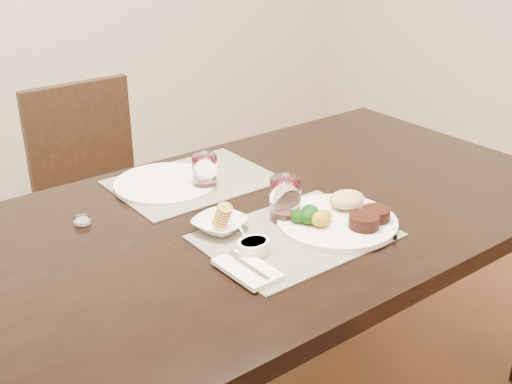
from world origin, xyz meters
TOP-DOWN VIEW (x-y plane):
  - dining_table at (0.00, 0.00)m, footprint 2.00×1.00m
  - chair_far at (0.00, 0.93)m, footprint 0.42×0.42m
  - placemat_near at (0.06, -0.17)m, footprint 0.46×0.34m
  - placemat_far at (0.04, 0.28)m, footprint 0.46×0.34m
  - dinner_plate at (0.20, -0.19)m, footprint 0.31×0.31m
  - napkin_fork at (-0.14, -0.23)m, footprint 0.09×0.16m
  - steak_knife at (0.26, -0.26)m, footprint 0.09×0.24m
  - cracker_bowl at (-0.07, -0.03)m, footprint 0.16×0.16m
  - sauce_ramekin at (-0.08, -0.17)m, footprint 0.08×0.13m
  - wine_glass_near at (0.10, -0.08)m, footprint 0.08×0.08m
  - far_plate at (-0.04, 0.30)m, footprint 0.30×0.30m
  - wine_glass_far at (0.04, 0.22)m, footprint 0.07×0.07m
  - salt_cellar at (-0.34, 0.23)m, footprint 0.04×0.04m

SIDE VIEW (x-z plane):
  - chair_far at x=0.00m, z-range 0.05..0.95m
  - dining_table at x=0.00m, z-range 0.29..1.04m
  - placemat_near at x=0.06m, z-range 0.75..0.75m
  - placemat_far at x=0.04m, z-range 0.75..0.75m
  - salt_cellar at x=-0.34m, z-range 0.75..0.77m
  - steak_knife at x=0.26m, z-range 0.75..0.77m
  - napkin_fork at x=-0.14m, z-range 0.75..0.77m
  - far_plate at x=-0.04m, z-range 0.75..0.77m
  - dinner_plate at x=0.20m, z-range 0.74..0.80m
  - cracker_bowl at x=-0.07m, z-range 0.74..0.80m
  - sauce_ramekin at x=-0.08m, z-range 0.74..0.81m
  - wine_glass_far at x=0.04m, z-range 0.75..0.85m
  - wine_glass_near at x=0.10m, z-range 0.75..0.86m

